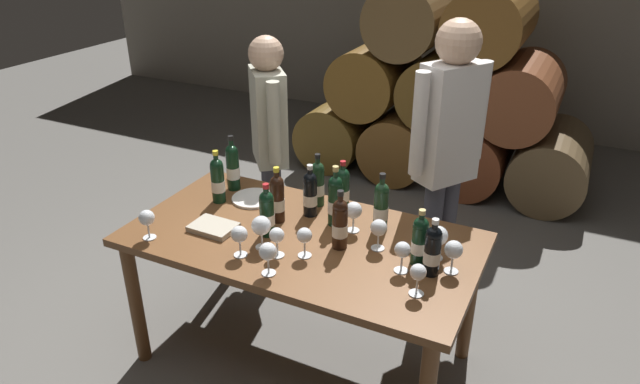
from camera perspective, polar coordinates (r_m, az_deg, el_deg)
The scene contains 31 objects.
ground_plane at distance 3.23m, azimuth -1.63°, elevation -16.08°, with size 14.00×14.00×0.00m, color #66635E.
barrel_stack at distance 5.04m, azimuth 12.29°, elevation 9.07°, with size 2.49×0.90×1.69m.
dining_table at distance 2.82m, azimuth -1.80°, elevation -6.03°, with size 1.70×0.90×0.76m.
wine_bottle_0 at distance 3.00m, azimuth -0.25°, elevation 0.90°, with size 0.07×0.07×0.29m.
wine_bottle_1 at distance 2.49m, azimuth 11.22°, elevation -5.74°, with size 0.07×0.07×0.27m.
wine_bottle_2 at distance 2.55m, azimuth 9.97°, elevation -4.78°, with size 0.07×0.07×0.27m.
wine_bottle_3 at distance 2.90m, azimuth -1.00°, elevation -0.14°, with size 0.07×0.07×0.28m.
wine_bottle_4 at distance 2.62m, azimuth 2.01°, elevation -3.14°, with size 0.07×0.07×0.29m.
wine_bottle_5 at distance 2.85m, azimuth -4.30°, elevation -0.62°, with size 0.07×0.07×0.30m.
wine_bottle_6 at distance 2.96m, azimuth 2.27°, elevation 0.33°, with size 0.07×0.07×0.28m.
wine_bottle_7 at distance 2.81m, azimuth 1.53°, elevation -0.80°, with size 0.07×0.07×0.32m.
wine_bottle_8 at distance 3.08m, azimuth -10.22°, elevation 1.21°, with size 0.07×0.07×0.30m.
wine_bottle_9 at distance 2.74m, azimuth -5.34°, elevation -2.09°, with size 0.07×0.07×0.27m.
wine_bottle_10 at distance 3.21m, azimuth -8.74°, elevation 2.53°, with size 0.07×0.07×0.32m.
wine_bottle_11 at distance 2.77m, azimuth 6.14°, elevation -1.44°, with size 0.07×0.07×0.31m.
wine_glass_0 at distance 2.76m, azimuth 3.39°, elevation -1.91°, with size 0.08×0.08×0.16m.
wine_glass_1 at distance 2.57m, azimuth -4.35°, elevation -4.46°, with size 0.07×0.07×0.14m.
wine_glass_2 at distance 2.59m, azimuth -8.10°, elevation -4.31°, with size 0.08×0.08×0.15m.
wine_glass_3 at distance 2.45m, azimuth -5.26°, elevation -6.07°, with size 0.08×0.08×0.15m.
wine_glass_4 at distance 2.49m, azimuth 8.27°, elevation -5.88°, with size 0.07×0.07×0.15m.
wine_glass_5 at distance 2.82m, azimuth -16.97°, elevation -2.58°, with size 0.08×0.08×0.15m.
wine_glass_6 at distance 2.52m, azimuth 13.25°, elevation -5.73°, with size 0.08×0.08×0.15m.
wine_glass_7 at distance 2.57m, azimuth -1.57°, elevation -4.49°, with size 0.07×0.07×0.15m.
wine_glass_8 at distance 2.63m, azimuth 5.91°, elevation -3.67°, with size 0.08×0.08×0.15m.
wine_glass_9 at distance 2.36m, azimuth 9.80°, elevation -8.07°, with size 0.07×0.07×0.14m.
wine_glass_10 at distance 2.64m, azimuth -5.91°, elevation -3.43°, with size 0.09×0.09×0.16m.
wine_glass_11 at distance 2.60m, azimuth 11.75°, elevation -4.39°, with size 0.09×0.09×0.16m.
tasting_notebook at distance 2.86m, azimuth -10.64°, elevation -3.49°, with size 0.22×0.16×0.03m, color #B2A893.
serving_plate at distance 3.13m, azimuth -6.65°, elevation -0.64°, with size 0.24×0.24×0.01m, color white.
sommelier_presenting at distance 3.13m, azimuth 12.65°, elevation 4.46°, with size 0.33×0.43×1.72m.
taster_seated_left at distance 3.54m, azimuth -5.09°, elevation 5.49°, with size 0.35×0.40×1.54m.
Camera 1 is at (1.13, -2.09, 2.18)m, focal length 31.91 mm.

